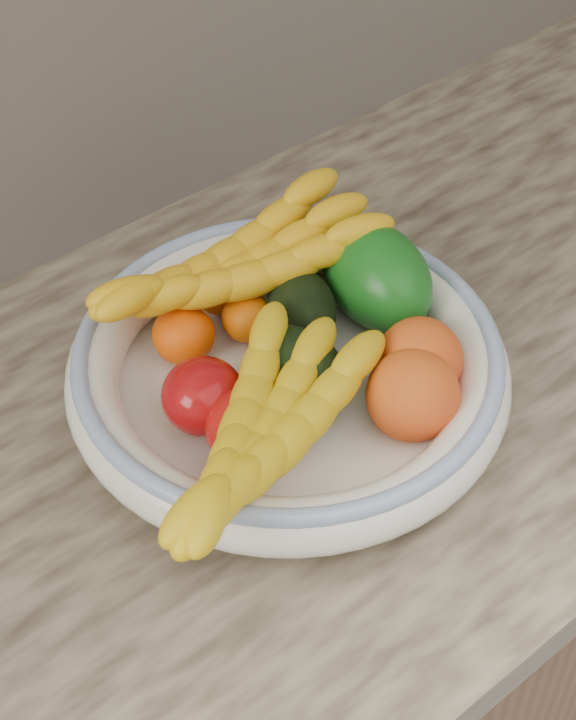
# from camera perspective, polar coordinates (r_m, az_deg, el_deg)

# --- Properties ---
(kitchen_counter) EXTENTS (2.44, 0.66, 1.40)m
(kitchen_counter) POSITION_cam_1_polar(r_m,az_deg,el_deg) (1.36, -0.70, -14.39)
(kitchen_counter) COLOR brown
(kitchen_counter) RESTS_ON ground
(fruit_bowl) EXTENTS (0.39, 0.39, 0.08)m
(fruit_bowl) POSITION_cam_1_polar(r_m,az_deg,el_deg) (0.97, 0.00, -0.48)
(fruit_bowl) COLOR white
(fruit_bowl) RESTS_ON kitchen_counter
(clementine_back_left) EXTENTS (0.07, 0.07, 0.05)m
(clementine_back_left) POSITION_cam_1_polar(r_m,az_deg,el_deg) (0.99, -5.42, 1.30)
(clementine_back_left) COLOR #FF5905
(clementine_back_left) RESTS_ON fruit_bowl
(clementine_back_right) EXTENTS (0.06, 0.06, 0.05)m
(clementine_back_right) POSITION_cam_1_polar(r_m,az_deg,el_deg) (1.04, -3.45, 3.80)
(clementine_back_right) COLOR #DB6404
(clementine_back_right) RESTS_ON fruit_bowl
(clementine_back_mid) EXTENTS (0.06, 0.06, 0.04)m
(clementine_back_mid) POSITION_cam_1_polar(r_m,az_deg,el_deg) (1.01, -2.09, 2.20)
(clementine_back_mid) COLOR #DA5F04
(clementine_back_mid) RESTS_ON fruit_bowl
(tomato_left) EXTENTS (0.09, 0.09, 0.06)m
(tomato_left) POSITION_cam_1_polar(r_m,az_deg,el_deg) (0.93, -4.40, -1.87)
(tomato_left) COLOR #A20B0E
(tomato_left) RESTS_ON fruit_bowl
(tomato_near_left) EXTENTS (0.07, 0.07, 0.06)m
(tomato_near_left) POSITION_cam_1_polar(r_m,az_deg,el_deg) (0.90, -2.10, -3.47)
(tomato_near_left) COLOR #BA120E
(tomato_near_left) RESTS_ON fruit_bowl
(avocado_center) EXTENTS (0.08, 0.11, 0.07)m
(avocado_center) POSITION_cam_1_polar(r_m,az_deg,el_deg) (0.94, 0.55, -0.54)
(avocado_center) COLOR black
(avocado_center) RESTS_ON fruit_bowl
(avocado_right) EXTENTS (0.10, 0.11, 0.06)m
(avocado_right) POSITION_cam_1_polar(r_m,az_deg,el_deg) (1.00, 0.68, 2.63)
(avocado_right) COLOR black
(avocado_right) RESTS_ON fruit_bowl
(green_mango) EXTENTS (0.13, 0.14, 0.11)m
(green_mango) POSITION_cam_1_polar(r_m,az_deg,el_deg) (1.02, 4.59, 4.35)
(green_mango) COLOR #105613
(green_mango) RESTS_ON fruit_bowl
(peach_front) EXTENTS (0.10, 0.10, 0.08)m
(peach_front) POSITION_cam_1_polar(r_m,az_deg,el_deg) (0.93, 6.47, -1.81)
(peach_front) COLOR orange
(peach_front) RESTS_ON fruit_bowl
(peach_right) EXTENTS (0.09, 0.09, 0.07)m
(peach_right) POSITION_cam_1_polar(r_m,az_deg,el_deg) (0.95, 6.82, 0.02)
(peach_right) COLOR orange
(peach_right) RESTS_ON fruit_bowl
(banana_bunch_back) EXTENTS (0.31, 0.14, 0.09)m
(banana_bunch_back) POSITION_cam_1_polar(r_m,az_deg,el_deg) (1.00, -2.69, 4.51)
(banana_bunch_back) COLOR yellow
(banana_bunch_back) RESTS_ON fruit_bowl
(banana_bunch_front) EXTENTS (0.32, 0.24, 0.08)m
(banana_bunch_front) POSITION_cam_1_polar(r_m,az_deg,el_deg) (0.86, -1.35, -4.26)
(banana_bunch_front) COLOR yellow
(banana_bunch_front) RESTS_ON fruit_bowl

